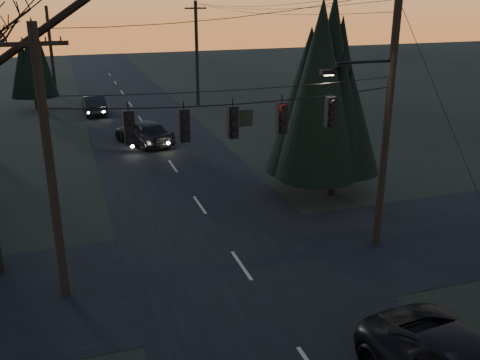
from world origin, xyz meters
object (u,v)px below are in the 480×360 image
object	(u,v)px
utility_pole_far_r	(198,105)
utility_pole_far_l	(56,96)
utility_pole_left	(66,294)
sedan_oncoming_b	(94,105)
evergreen_right	(337,95)
sedan_oncoming_a	(144,132)
utility_pole_right	(376,244)

from	to	relation	value
utility_pole_far_r	utility_pole_far_l	world-z (taller)	utility_pole_far_r
utility_pole_left	sedan_oncoming_b	bearing A→B (deg)	84.08
utility_pole_left	utility_pole_far_r	size ratio (longest dim) A/B	1.00
evergreen_right	sedan_oncoming_a	xyz separation A→B (m)	(-7.18, 11.61, -4.00)
utility_pole_right	utility_pole_left	size ratio (longest dim) A/B	1.18
utility_pole_far_l	utility_pole_left	bearing A→B (deg)	-90.00
evergreen_right	utility_pole_right	bearing A→B (deg)	-99.32
utility_pole_far_r	sedan_oncoming_b	bearing A→B (deg)	-175.32
utility_pole_far_r	evergreen_right	world-z (taller)	evergreen_right
utility_pole_left	utility_pole_right	bearing A→B (deg)	0.00
utility_pole_right	utility_pole_far_r	distance (m)	28.00
sedan_oncoming_b	utility_pole_far_r	bearing A→B (deg)	-178.36
evergreen_right	sedan_oncoming_b	xyz separation A→B (m)	(-9.55, 21.93, -4.08)
sedan_oncoming_a	sedan_oncoming_b	world-z (taller)	sedan_oncoming_a
utility_pole_far_r	sedan_oncoming_a	bearing A→B (deg)	-119.72
evergreen_right	utility_pole_far_r	bearing A→B (deg)	92.22
utility_pole_right	utility_pole_left	bearing A→B (deg)	180.00
evergreen_right	sedan_oncoming_a	world-z (taller)	evergreen_right
utility_pole_far_r	utility_pole_far_l	size ratio (longest dim) A/B	1.06
evergreen_right	sedan_oncoming_b	size ratio (longest dim) A/B	1.90
utility_pole_left	evergreen_right	xyz separation A→B (m)	(12.38, 5.36, 4.80)
utility_pole_far_r	sedan_oncoming_b	world-z (taller)	utility_pole_far_r
utility_pole_right	utility_pole_far_r	world-z (taller)	utility_pole_right
utility_pole_far_l	sedan_oncoming_a	xyz separation A→B (m)	(5.20, -19.03, 0.80)
utility_pole_right	utility_pole_left	world-z (taller)	utility_pole_right
utility_pole_far_l	sedan_oncoming_a	bearing A→B (deg)	-74.72
utility_pole_far_l	sedan_oncoming_b	world-z (taller)	utility_pole_far_l
utility_pole_right	evergreen_right	distance (m)	7.25
utility_pole_right	utility_pole_far_r	size ratio (longest dim) A/B	1.18
utility_pole_far_r	evergreen_right	size ratio (longest dim) A/B	1.01
utility_pole_right	sedan_oncoming_a	distance (m)	18.12
utility_pole_right	utility_pole_far_l	bearing A→B (deg)	107.72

